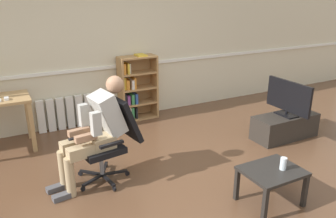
# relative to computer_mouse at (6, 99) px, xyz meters

# --- Properties ---
(ground_plane) EXTENTS (18.00, 18.00, 0.00)m
(ground_plane) POSITION_rel_computer_mouse_xyz_m (1.65, -2.03, -0.77)
(ground_plane) COLOR brown
(back_wall) EXTENTS (12.00, 0.13, 2.70)m
(back_wall) POSITION_rel_computer_mouse_xyz_m (1.65, 0.62, 0.58)
(back_wall) COLOR beige
(back_wall) RESTS_ON ground_plane
(computer_mouse) EXTENTS (0.06, 0.10, 0.03)m
(computer_mouse) POSITION_rel_computer_mouse_xyz_m (0.00, 0.00, 0.00)
(computer_mouse) COLOR white
(computer_mouse) RESTS_ON computer_desk
(bookshelf) EXTENTS (0.65, 0.29, 1.12)m
(bookshelf) POSITION_rel_computer_mouse_xyz_m (2.00, 0.41, -0.24)
(bookshelf) COLOR #AD7F4C
(bookshelf) RESTS_ON ground_plane
(radiator) EXTENTS (0.87, 0.08, 0.52)m
(radiator) POSITION_rel_computer_mouse_xyz_m (0.82, 0.51, -0.51)
(radiator) COLOR white
(radiator) RESTS_ON ground_plane
(office_chair) EXTENTS (0.79, 0.63, 0.98)m
(office_chair) POSITION_rel_computer_mouse_xyz_m (1.01, -1.27, -0.25)
(office_chair) COLOR black
(office_chair) RESTS_ON ground_plane
(person_seated) EXTENTS (0.97, 0.45, 1.23)m
(person_seated) POSITION_rel_computer_mouse_xyz_m (0.82, -1.30, -0.12)
(person_seated) COLOR tan
(person_seated) RESTS_ON ground_plane
(tv_stand) EXTENTS (1.02, 0.41, 0.36)m
(tv_stand) POSITION_rel_computer_mouse_xyz_m (3.68, -1.40, -0.59)
(tv_stand) COLOR #2D2823
(tv_stand) RESTS_ON ground_plane
(tv_screen) EXTENTS (0.20, 0.81, 0.52)m
(tv_screen) POSITION_rel_computer_mouse_xyz_m (3.68, -1.40, -0.14)
(tv_screen) COLOR black
(tv_screen) RESTS_ON tv_stand
(coffee_table) EXTENTS (0.60, 0.48, 0.40)m
(coffee_table) POSITION_rel_computer_mouse_xyz_m (2.28, -2.56, -0.44)
(coffee_table) COLOR black
(coffee_table) RESTS_ON ground_plane
(drinking_glass) EXTENTS (0.07, 0.07, 0.13)m
(drinking_glass) POSITION_rel_computer_mouse_xyz_m (2.38, -2.60, -0.31)
(drinking_glass) COLOR silver
(drinking_glass) RESTS_ON coffee_table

